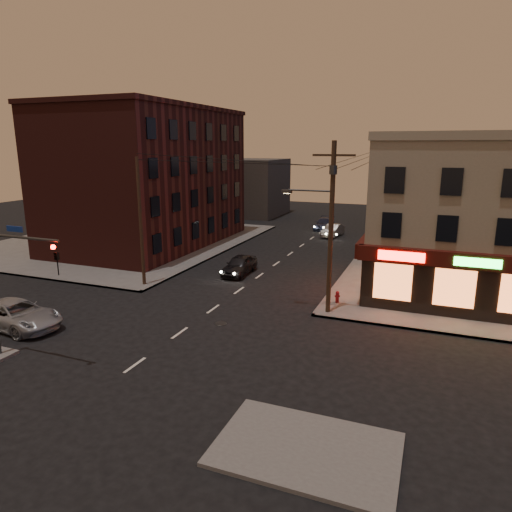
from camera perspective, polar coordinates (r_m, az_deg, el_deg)
The scene contains 17 objects.
ground at distance 25.34m, azimuth -9.52°, elevation -9.47°, with size 120.00×120.00×0.00m, color black.
sidewalk_ne at distance 40.48m, azimuth 28.96°, elevation -2.11°, with size 24.00×28.00×0.15m, color #514F4C.
sidewalk_nw at distance 50.22m, azimuth -16.07°, elevation 1.85°, with size 24.00×28.00×0.15m, color #514F4C.
pizza_building at distance 33.79m, azimuth 27.62°, elevation 4.39°, with size 15.85×12.85×10.50m.
brick_apartment at distance 47.30m, azimuth -13.18°, elevation 9.38°, with size 12.00×20.00×13.00m, color #421715.
bg_building_ne_a at distance 58.23m, azimuth 23.24°, elevation 6.25°, with size 10.00×12.00×7.00m, color #3F3D3A.
bg_building_nw at distance 67.08m, azimuth -0.69°, elevation 8.60°, with size 9.00×10.00×8.00m, color #3F3D3A.
bg_building_ne_b at distance 72.18m, azimuth 21.39°, elevation 7.24°, with size 8.00×8.00×6.00m, color #3F3D3A.
utility_pole_main at distance 26.58m, azimuth 9.15°, elevation 4.57°, with size 4.20×0.44×10.00m.
utility_pole_far at distance 52.41m, azimuth 15.56°, elevation 7.42°, with size 0.26×0.26×9.00m, color #382619.
utility_pole_west at distance 32.95m, azimuth -14.22°, elevation 4.11°, with size 0.24×0.24×9.00m, color #382619.
traffic_signal at distance 23.54m, azimuth -28.90°, elevation -2.14°, with size 4.49×0.32×6.47m.
suv_cross at distance 28.68m, azimuth -27.77°, elevation -6.51°, with size 2.54×5.50×1.53m, color gray.
sedan_near at distance 35.85m, azimuth -2.07°, elevation -1.13°, with size 1.75×4.35×1.48m, color black.
sedan_mid at distance 51.54m, azimuth 9.57°, elevation 3.17°, with size 1.45×4.15×1.37m, color slate.
sedan_far at distance 55.80m, azimuth 8.53°, elevation 4.01°, with size 1.93×4.75×1.38m, color #1C2239.
fire_hydrant at distance 29.50m, azimuth 10.13°, elevation -4.97°, with size 0.35×0.35×0.76m.
Camera 1 is at (12.28, -19.86, 9.86)m, focal length 32.00 mm.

